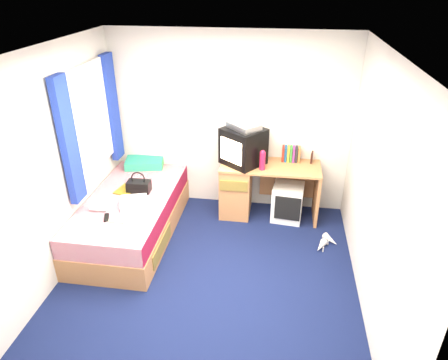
# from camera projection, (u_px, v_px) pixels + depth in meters

# --- Properties ---
(ground) EXTENTS (3.40, 3.40, 0.00)m
(ground) POSITION_uv_depth(u_px,v_px,m) (208.00, 278.00, 4.39)
(ground) COLOR #0C1438
(ground) RESTS_ON ground
(room_shell) EXTENTS (3.40, 3.40, 3.40)m
(room_shell) POSITION_uv_depth(u_px,v_px,m) (205.00, 158.00, 3.71)
(room_shell) COLOR white
(room_shell) RESTS_ON ground
(bed) EXTENTS (1.01, 2.00, 0.54)m
(bed) POSITION_uv_depth(u_px,v_px,m) (132.00, 216.00, 5.02)
(bed) COLOR tan
(bed) RESTS_ON ground
(pillow) EXTENTS (0.57, 0.43, 0.11)m
(pillow) POSITION_uv_depth(u_px,v_px,m) (145.00, 163.00, 5.64)
(pillow) COLOR teal
(pillow) RESTS_ON bed
(desk) EXTENTS (1.30, 0.55, 0.75)m
(desk) POSITION_uv_depth(u_px,v_px,m) (249.00, 186.00, 5.42)
(desk) COLOR tan
(desk) RESTS_ON ground
(storage_cube) EXTENTS (0.43, 0.43, 0.49)m
(storage_cube) POSITION_uv_depth(u_px,v_px,m) (287.00, 202.00, 5.36)
(storage_cube) COLOR white
(storage_cube) RESTS_ON ground
(crt_tv) EXTENTS (0.65, 0.65, 0.48)m
(crt_tv) POSITION_uv_depth(u_px,v_px,m) (243.00, 146.00, 5.16)
(crt_tv) COLOR black
(crt_tv) RESTS_ON desk
(vcr) EXTENTS (0.48, 0.48, 0.07)m
(vcr) POSITION_uv_depth(u_px,v_px,m) (244.00, 126.00, 5.03)
(vcr) COLOR #B4B5B7
(vcr) RESTS_ON crt_tv
(book_row) EXTENTS (0.24, 0.13, 0.20)m
(book_row) POSITION_uv_depth(u_px,v_px,m) (291.00, 154.00, 5.29)
(book_row) COLOR maroon
(book_row) RESTS_ON desk
(picture_frame) EXTENTS (0.04, 0.12, 0.14)m
(picture_frame) POSITION_uv_depth(u_px,v_px,m) (312.00, 157.00, 5.26)
(picture_frame) COLOR black
(picture_frame) RESTS_ON desk
(pink_water_bottle) EXTENTS (0.09, 0.09, 0.24)m
(pink_water_bottle) POSITION_uv_depth(u_px,v_px,m) (262.00, 161.00, 5.05)
(pink_water_bottle) COLOR #C21B43
(pink_water_bottle) RESTS_ON desk
(aerosol_can) EXTENTS (0.06, 0.06, 0.19)m
(aerosol_can) POSITION_uv_depth(u_px,v_px,m) (266.00, 156.00, 5.23)
(aerosol_can) COLOR white
(aerosol_can) RESTS_ON desk
(handbag) EXTENTS (0.29, 0.17, 0.27)m
(handbag) POSITION_uv_depth(u_px,v_px,m) (139.00, 186.00, 4.98)
(handbag) COLOR black
(handbag) RESTS_ON bed
(towel) EXTENTS (0.36, 0.33, 0.10)m
(towel) POSITION_uv_depth(u_px,v_px,m) (134.00, 203.00, 4.67)
(towel) COLOR white
(towel) RESTS_ON bed
(magazine) EXTENTS (0.26, 0.32, 0.01)m
(magazine) POSITION_uv_depth(u_px,v_px,m) (126.00, 190.00, 5.04)
(magazine) COLOR yellow
(magazine) RESTS_ON bed
(water_bottle) EXTENTS (0.20, 0.08, 0.07)m
(water_bottle) POSITION_uv_depth(u_px,v_px,m) (99.00, 208.00, 4.59)
(water_bottle) COLOR silver
(water_bottle) RESTS_ON bed
(colour_swatch_fan) EXTENTS (0.22, 0.07, 0.01)m
(colour_swatch_fan) POSITION_uv_depth(u_px,v_px,m) (115.00, 221.00, 4.41)
(colour_swatch_fan) COLOR gold
(colour_swatch_fan) RESTS_ON bed
(remote_control) EXTENTS (0.10, 0.17, 0.02)m
(remote_control) POSITION_uv_depth(u_px,v_px,m) (107.00, 218.00, 4.46)
(remote_control) COLOR black
(remote_control) RESTS_ON bed
(window_assembly) EXTENTS (0.11, 1.42, 1.40)m
(window_assembly) POSITION_uv_depth(u_px,v_px,m) (91.00, 122.00, 4.72)
(window_assembly) COLOR silver
(window_assembly) RESTS_ON room_shell
(white_heels) EXTENTS (0.32, 0.38, 0.09)m
(white_heels) POSITION_uv_depth(u_px,v_px,m) (326.00, 243.00, 4.89)
(white_heels) COLOR silver
(white_heels) RESTS_ON ground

